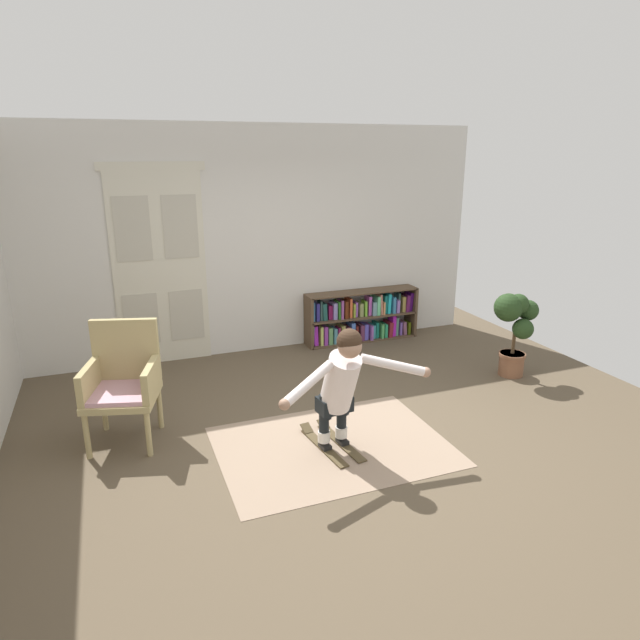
% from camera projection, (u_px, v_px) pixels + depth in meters
% --- Properties ---
extents(ground_plane, '(7.20, 7.20, 0.00)m').
position_uv_depth(ground_plane, '(338.00, 434.00, 5.24)').
color(ground_plane, brown).
extents(back_wall, '(6.00, 0.10, 2.90)m').
position_uv_depth(back_wall, '(261.00, 241.00, 7.14)').
color(back_wall, silver).
rests_on(back_wall, ground).
extents(double_door, '(1.22, 0.05, 2.45)m').
position_uv_depth(double_door, '(160.00, 266.00, 6.71)').
color(double_door, beige).
rests_on(double_door, ground).
extents(rug, '(2.05, 1.51, 0.01)m').
position_uv_depth(rug, '(333.00, 446.00, 5.02)').
color(rug, gray).
rests_on(rug, ground).
extents(bookshelf, '(1.62, 0.30, 0.72)m').
position_uv_depth(bookshelf, '(361.00, 318.00, 7.74)').
color(bookshelf, brown).
rests_on(bookshelf, ground).
extents(wicker_chair, '(0.74, 0.74, 1.10)m').
position_uv_depth(wicker_chair, '(123.00, 380.00, 5.00)').
color(wicker_chair, tan).
rests_on(wicker_chair, ground).
extents(potted_plant, '(0.55, 0.41, 1.01)m').
position_uv_depth(potted_plant, '(515.00, 325.00, 6.40)').
color(potted_plant, brown).
rests_on(potted_plant, ground).
extents(skis_pair, '(0.36, 0.80, 0.07)m').
position_uv_depth(skis_pair, '(331.00, 443.00, 5.04)').
color(skis_pair, '#4C3E26').
rests_on(skis_pair, rug).
extents(person_skier, '(1.42, 0.69, 1.12)m').
position_uv_depth(person_skier, '(342.00, 381.00, 4.69)').
color(person_skier, white).
rests_on(person_skier, skis_pair).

